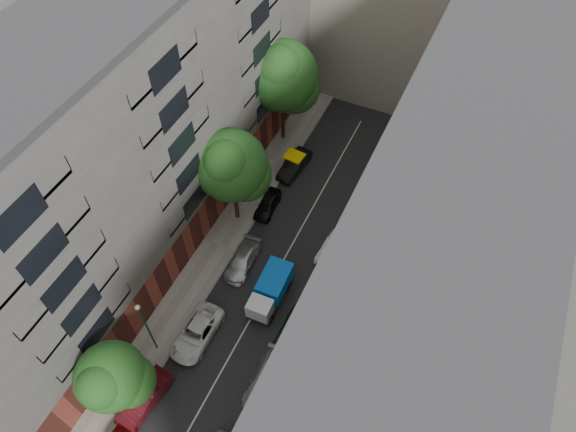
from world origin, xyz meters
The scene contains 21 objects.
ground centered at (0.00, 0.00, 0.00)m, with size 120.00×120.00×0.00m, color #4C4C49.
road_surface centered at (0.00, 0.00, 0.01)m, with size 8.00×44.00×0.02m, color black.
sidewalk_left centered at (-5.50, 0.00, 0.07)m, with size 3.00×44.00×0.15m, color gray.
sidewalk_right centered at (5.50, 0.00, 0.07)m, with size 3.00×44.00×0.15m, color gray.
building_left centered at (-11.00, 0.00, 10.00)m, with size 8.00×44.00×20.00m, color #514F4C.
building_right centered at (11.00, 0.00, 10.00)m, with size 8.00×44.00×20.00m, color tan.
building_endcap centered at (0.00, 28.00, 9.00)m, with size 18.00×12.00×18.00m, color gray.
tarp_truck centered at (0.60, -2.53, 1.23)m, with size 2.09×4.90×2.24m.
car_left_1 centered at (-3.60, -13.40, 0.74)m, with size 1.57×4.49×1.48m, color #4C0F16.
car_left_2 centered at (-2.88, -7.80, 0.69)m, with size 2.30×5.00×1.39m, color silver.
car_left_3 centered at (-2.82, -0.78, 0.64)m, with size 1.79×4.40×1.28m, color #BBBBC1.
car_left_4 centered at (-3.60, 5.40, 0.64)m, with size 1.50×3.73×1.27m, color black.
car_left_5 centered at (-3.41, 10.66, 0.72)m, with size 1.53×4.40×1.45m, color black.
car_right_1 centered at (3.30, -8.80, 0.70)m, with size 1.96×4.81×1.40m, color slate.
car_right_2 centered at (3.30, -4.60, 0.68)m, with size 1.60×3.96×1.35m, color black.
car_right_3 centered at (3.36, 3.60, 0.67)m, with size 1.41×4.04×1.33m, color silver.
tree_near centered at (-4.50, -14.02, 4.81)m, with size 4.79×4.42×7.08m.
tree_mid centered at (-5.47, 3.30, 6.42)m, with size 5.98×5.80×9.50m.
tree_far centered at (-6.13, 14.05, 7.29)m, with size 6.57×6.48×10.77m.
lamp_post centered at (-5.13, -9.81, 4.08)m, with size 0.36×0.36×6.38m.
pedestrian centered at (4.50, 5.78, 1.11)m, with size 0.70×0.46×1.91m, color black.
Camera 1 is at (10.07, -19.71, 35.74)m, focal length 32.00 mm.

